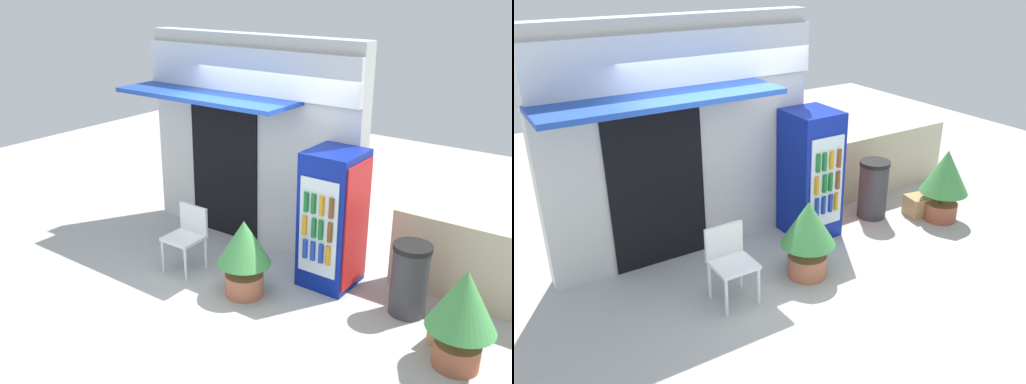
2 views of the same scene
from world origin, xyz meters
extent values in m
plane|color=#B2B2AD|center=(0.00, 0.00, 0.00)|extent=(16.00, 16.00, 0.00)
cube|color=silver|center=(-0.48, 1.40, 1.47)|extent=(3.44, 0.26, 2.94)
cube|color=white|center=(-0.48, 1.23, 2.48)|extent=(3.44, 0.08, 0.60)
cube|color=#1E47B2|center=(-0.89, 0.88, 2.15)|extent=(2.65, 0.78, 0.06)
cube|color=black|center=(-0.89, 1.26, 1.05)|extent=(1.18, 0.03, 2.10)
cube|color=navy|center=(1.11, 0.91, 0.86)|extent=(0.63, 0.68, 1.73)
cube|color=silver|center=(1.11, 0.56, 0.86)|extent=(0.51, 0.02, 1.21)
cube|color=red|center=(1.44, 0.91, 0.86)|extent=(0.02, 0.61, 1.56)
cylinder|color=#1938A5|center=(0.95, 0.54, 0.56)|extent=(0.06, 0.06, 0.24)
cylinder|color=#1938A5|center=(1.06, 0.54, 0.56)|extent=(0.06, 0.06, 0.24)
cylinder|color=#1938A5|center=(1.18, 0.54, 0.56)|extent=(0.06, 0.06, 0.24)
cylinder|color=orange|center=(1.27, 0.54, 0.56)|extent=(0.06, 0.06, 0.24)
cylinder|color=orange|center=(0.94, 0.54, 0.86)|extent=(0.06, 0.06, 0.24)
cylinder|color=#196B2D|center=(1.06, 0.54, 0.86)|extent=(0.06, 0.06, 0.24)
cylinder|color=#196B2D|center=(1.16, 0.54, 0.86)|extent=(0.06, 0.06, 0.24)
cylinder|color=brown|center=(1.28, 0.54, 0.86)|extent=(0.06, 0.06, 0.24)
cylinder|color=#196B2D|center=(0.95, 0.54, 1.17)|extent=(0.06, 0.06, 0.24)
cylinder|color=#196B2D|center=(1.05, 0.54, 1.17)|extent=(0.06, 0.06, 0.24)
cylinder|color=orange|center=(1.16, 0.54, 1.17)|extent=(0.06, 0.06, 0.24)
cylinder|color=brown|center=(1.28, 0.54, 1.17)|extent=(0.06, 0.06, 0.24)
cylinder|color=white|center=(-0.77, -0.17, 0.22)|extent=(0.04, 0.04, 0.45)
cylinder|color=white|center=(-0.37, -0.17, 0.22)|extent=(0.04, 0.04, 0.45)
cylinder|color=white|center=(-0.77, 0.22, 0.22)|extent=(0.04, 0.04, 0.45)
cylinder|color=white|center=(-0.37, 0.22, 0.22)|extent=(0.04, 0.04, 0.45)
cube|color=white|center=(-0.57, 0.02, 0.47)|extent=(0.45, 0.44, 0.04)
cube|color=white|center=(-0.57, 0.23, 0.68)|extent=(0.45, 0.04, 0.37)
cylinder|color=#BC6B4C|center=(0.43, 0.02, 0.14)|extent=(0.47, 0.47, 0.27)
cylinder|color=brown|center=(0.43, 0.02, 0.35)|extent=(0.05, 0.05, 0.16)
cone|color=#47994C|center=(0.43, 0.02, 0.70)|extent=(0.65, 0.65, 0.54)
cylinder|color=#995138|center=(2.95, 0.17, 0.13)|extent=(0.46, 0.46, 0.26)
cylinder|color=brown|center=(2.95, 0.17, 0.35)|extent=(0.05, 0.05, 0.17)
cone|color=#47994C|center=(2.95, 0.17, 0.75)|extent=(0.68, 0.68, 0.63)
cylinder|color=#38383D|center=(2.18, 0.80, 0.40)|extent=(0.42, 0.42, 0.80)
cylinder|color=black|center=(2.18, 0.80, 0.83)|extent=(0.44, 0.44, 0.06)
cube|color=beige|center=(2.95, 1.43, 0.50)|extent=(2.48, 0.23, 1.00)
cube|color=tan|center=(2.79, 0.46, 0.15)|extent=(0.39, 0.37, 0.30)
camera|label=1|loc=(4.14, -4.75, 3.60)|focal=39.67mm
camera|label=2|loc=(-2.91, -4.35, 3.50)|focal=37.38mm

